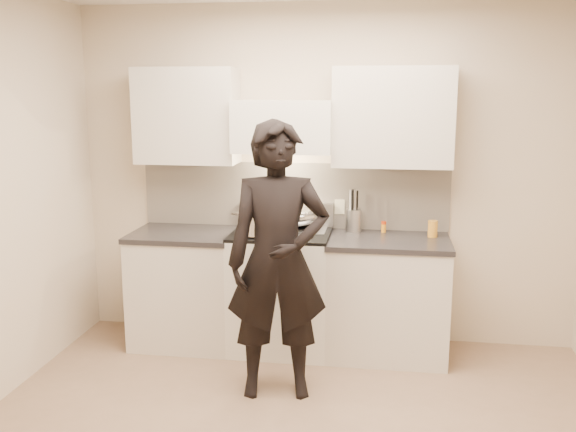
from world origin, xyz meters
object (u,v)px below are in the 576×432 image
(counter_right, at_px, (387,296))
(utensil_crock, at_px, (354,219))
(stove, at_px, (281,290))
(person, at_px, (278,261))
(wok, at_px, (299,215))

(counter_right, xyz_separation_m, utensil_crock, (-0.28, 0.22, 0.56))
(utensil_crock, bearing_deg, stove, -158.10)
(person, bearing_deg, utensil_crock, 55.30)
(utensil_crock, bearing_deg, counter_right, -37.99)
(utensil_crock, bearing_deg, wok, -169.97)
(stove, height_order, utensil_crock, utensil_crock)
(stove, relative_size, wok, 2.19)
(counter_right, distance_m, wok, 0.94)
(counter_right, xyz_separation_m, wok, (-0.71, 0.14, 0.59))
(wok, height_order, utensil_crock, utensil_crock)
(stove, bearing_deg, utensil_crock, 21.90)
(person, bearing_deg, counter_right, 36.16)
(counter_right, bearing_deg, wok, 168.51)
(wok, bearing_deg, utensil_crock, 10.03)
(counter_right, bearing_deg, person, -133.15)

